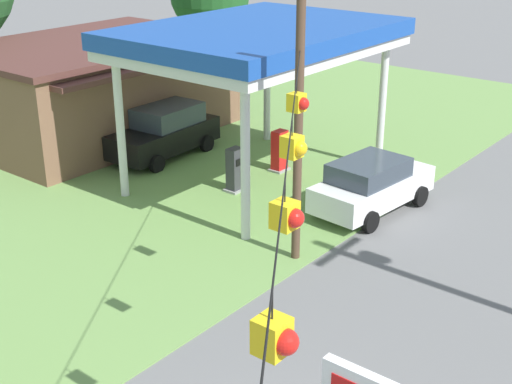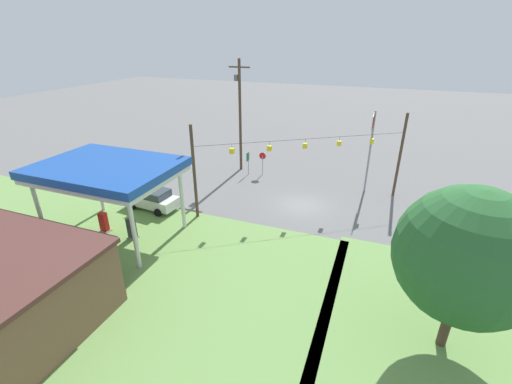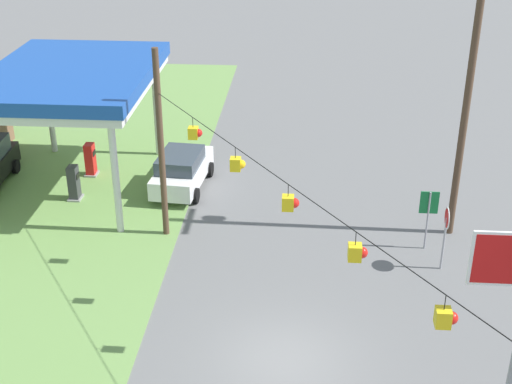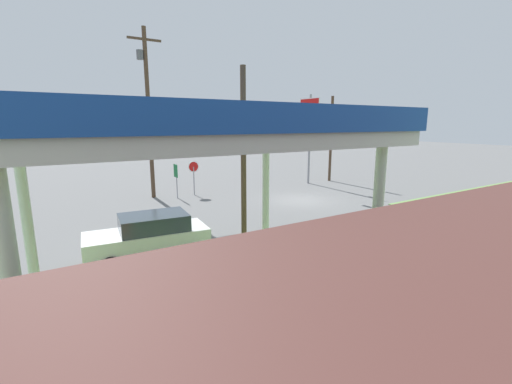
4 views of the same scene
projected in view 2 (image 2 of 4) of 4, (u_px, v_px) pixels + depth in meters
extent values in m
plane|color=slate|center=(301.00, 205.00, 29.66)|extent=(160.00, 160.00, 0.00)
cube|color=silver|center=(108.00, 174.00, 23.23)|extent=(9.08, 6.54, 0.35)
cube|color=#19479E|center=(106.00, 168.00, 23.05)|extent=(9.28, 6.74, 0.55)
cylinder|color=silver|center=(182.00, 200.00, 25.27)|extent=(0.28, 0.28, 4.66)
cylinder|color=silver|center=(98.00, 185.00, 27.82)|extent=(0.28, 0.28, 4.66)
cylinder|color=silver|center=(135.00, 236.00, 20.73)|extent=(0.28, 0.28, 4.66)
cylinder|color=silver|center=(40.00, 214.00, 23.28)|extent=(0.28, 0.28, 4.66)
cube|color=#512D28|center=(47.00, 225.00, 19.60)|extent=(9.59, 0.70, 0.20)
cube|color=gray|center=(133.00, 237.00, 24.81)|extent=(0.71, 0.56, 0.12)
cube|color=#333338|center=(132.00, 228.00, 24.48)|extent=(0.55, 0.40, 1.46)
cube|color=black|center=(133.00, 223.00, 24.54)|extent=(0.39, 0.03, 0.24)
cube|color=gray|center=(106.00, 231.00, 25.63)|extent=(0.71, 0.56, 0.12)
cube|color=red|center=(104.00, 222.00, 25.30)|extent=(0.55, 0.40, 1.46)
cube|color=black|center=(105.00, 217.00, 25.36)|extent=(0.39, 0.03, 0.24)
cube|color=white|center=(152.00, 200.00, 28.85)|extent=(4.67, 2.26, 0.82)
cube|color=#333D47|center=(153.00, 193.00, 28.44)|extent=(2.63, 1.92, 0.61)
cylinder|color=black|center=(132.00, 206.00, 28.81)|extent=(0.70, 0.28, 0.68)
cylinder|color=black|center=(148.00, 197.00, 30.35)|extent=(0.70, 0.28, 0.68)
cylinder|color=black|center=(158.00, 213.00, 27.68)|extent=(0.70, 0.28, 0.68)
cylinder|color=black|center=(173.00, 203.00, 29.23)|extent=(0.70, 0.28, 0.68)
cube|color=black|center=(70.00, 260.00, 21.01)|extent=(4.81, 2.11, 0.92)
cube|color=#333D47|center=(63.00, 248.00, 20.74)|extent=(2.69, 1.85, 0.76)
cylinder|color=black|center=(101.00, 262.00, 21.62)|extent=(0.69, 0.26, 0.68)
cylinder|color=black|center=(79.00, 281.00, 19.98)|extent=(0.69, 0.26, 0.68)
cylinder|color=black|center=(65.00, 254.00, 22.42)|extent=(0.69, 0.26, 0.68)
cylinder|color=black|center=(40.00, 271.00, 20.78)|extent=(0.69, 0.26, 0.68)
cylinder|color=#99999E|center=(262.00, 165.00, 35.73)|extent=(0.08, 0.08, 2.10)
cylinder|color=white|center=(263.00, 156.00, 35.29)|extent=(0.80, 0.03, 0.80)
cylinder|color=red|center=(263.00, 156.00, 35.29)|extent=(0.70, 0.03, 0.70)
cylinder|color=gray|center=(370.00, 153.00, 30.74)|extent=(0.18, 0.18, 7.58)
cube|color=white|center=(373.00, 121.00, 29.57)|extent=(0.06, 2.46, 1.22)
cube|color=red|center=(373.00, 121.00, 29.57)|extent=(0.07, 2.34, 1.10)
cylinder|color=gray|center=(248.00, 164.00, 35.79)|extent=(0.07, 0.07, 2.40)
cube|color=#146B33|center=(248.00, 157.00, 35.50)|extent=(0.04, 0.70, 0.90)
cylinder|color=#4C3828|center=(240.00, 117.00, 35.36)|extent=(0.28, 0.28, 11.41)
cube|color=#4C3828|center=(239.00, 67.00, 33.32)|extent=(2.20, 0.14, 0.14)
cylinder|color=#59595B|center=(236.00, 78.00, 33.85)|extent=(0.44, 0.44, 0.60)
cylinder|color=#4C3828|center=(400.00, 156.00, 29.95)|extent=(0.24, 0.24, 7.56)
cylinder|color=#4C3828|center=(194.00, 173.00, 26.23)|extent=(0.24, 0.24, 7.56)
cylinder|color=black|center=(305.00, 139.00, 27.21)|extent=(14.79, 10.02, 0.02)
cylinder|color=black|center=(372.00, 137.00, 28.52)|extent=(0.02, 0.02, 0.35)
cube|color=yellow|center=(372.00, 141.00, 28.68)|extent=(0.32, 0.32, 0.40)
sphere|color=red|center=(372.00, 140.00, 28.82)|extent=(0.28, 0.28, 0.28)
cylinder|color=black|center=(340.00, 139.00, 27.90)|extent=(0.02, 0.02, 0.35)
cube|color=yellow|center=(339.00, 143.00, 28.06)|extent=(0.32, 0.32, 0.40)
sphere|color=red|center=(339.00, 143.00, 28.20)|extent=(0.28, 0.28, 0.28)
cylinder|color=black|center=(305.00, 141.00, 27.28)|extent=(0.02, 0.02, 0.35)
cube|color=yellow|center=(305.00, 146.00, 27.44)|extent=(0.32, 0.32, 0.40)
sphere|color=red|center=(306.00, 145.00, 27.58)|extent=(0.28, 0.28, 0.28)
cylinder|color=black|center=(269.00, 144.00, 26.66)|extent=(0.02, 0.02, 0.35)
cube|color=yellow|center=(269.00, 148.00, 26.82)|extent=(0.32, 0.32, 0.40)
sphere|color=yellow|center=(270.00, 148.00, 26.96)|extent=(0.28, 0.28, 0.28)
cylinder|color=black|center=(232.00, 146.00, 26.05)|extent=(0.02, 0.02, 0.35)
cube|color=yellow|center=(232.00, 151.00, 26.20)|extent=(0.32, 0.32, 0.40)
sphere|color=red|center=(233.00, 150.00, 26.35)|extent=(0.28, 0.28, 0.28)
cylinder|color=#4C3828|center=(447.00, 323.00, 15.73)|extent=(0.44, 0.44, 2.68)
sphere|color=#28602D|center=(467.00, 255.00, 14.18)|extent=(5.98, 5.98, 5.98)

